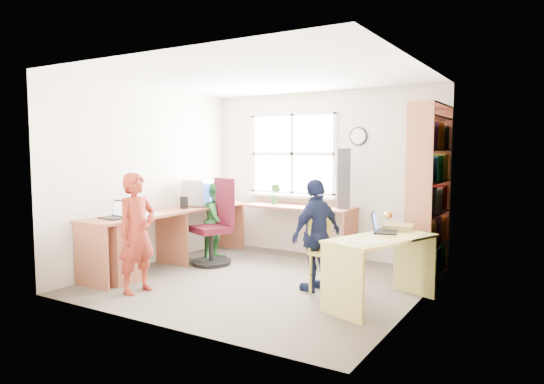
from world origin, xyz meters
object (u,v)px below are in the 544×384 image
(laptop_left, at_px, (116,214))
(person_navy, at_px, (317,235))
(right_desk, at_px, (381,256))
(l_desk, at_px, (162,237))
(cd_tower, at_px, (344,179))
(person_red, at_px, (137,233))
(wooden_chair, at_px, (328,246))
(potted_plant, at_px, (275,194))
(person_green, at_px, (219,221))
(laptop_right, at_px, (381,228))
(swivel_chair, at_px, (216,227))
(crt_monitor, at_px, (199,193))
(bookshelf, at_px, (429,196))

(laptop_left, distance_m, person_navy, 2.39)
(right_desk, bearing_deg, l_desk, -157.78)
(cd_tower, relative_size, person_red, 0.63)
(wooden_chair, relative_size, person_navy, 0.75)
(wooden_chair, xyz_separation_m, potted_plant, (-1.50, 1.40, 0.40))
(wooden_chair, bearing_deg, person_green, 174.00)
(laptop_right, distance_m, person_navy, 0.72)
(swivel_chair, relative_size, laptop_left, 3.55)
(cd_tower, relative_size, potted_plant, 2.69)
(laptop_left, bearing_deg, person_green, 83.44)
(l_desk, relative_size, laptop_right, 7.94)
(cd_tower, distance_m, person_red, 2.89)
(swivel_chair, bearing_deg, l_desk, -89.10)
(swivel_chair, height_order, person_navy, person_navy)
(crt_monitor, bearing_deg, potted_plant, 41.27)
(bookshelf, xyz_separation_m, wooden_chair, (-0.80, -1.15, -0.50))
(laptop_right, bearing_deg, laptop_left, 94.07)
(person_navy, bearing_deg, crt_monitor, -89.51)
(cd_tower, distance_m, potted_plant, 1.13)
(crt_monitor, xyz_separation_m, person_green, (0.31, 0.05, -0.39))
(wooden_chair, bearing_deg, person_navy, -163.65)
(crt_monitor, distance_m, person_red, 1.82)
(l_desk, relative_size, cd_tower, 3.55)
(l_desk, bearing_deg, person_red, -64.30)
(bookshelf, bearing_deg, crt_monitor, -170.35)
(l_desk, relative_size, potted_plant, 9.57)
(swivel_chair, xyz_separation_m, cd_tower, (1.46, 0.98, 0.66))
(bookshelf, xyz_separation_m, person_navy, (-0.94, -1.16, -0.38))
(cd_tower, bearing_deg, laptop_left, -150.09)
(right_desk, distance_m, potted_plant, 2.68)
(potted_plant, height_order, person_green, person_green)
(l_desk, relative_size, person_red, 2.24)
(l_desk, distance_m, person_navy, 2.05)
(bookshelf, height_order, laptop_left, bookshelf)
(laptop_right, distance_m, person_green, 2.64)
(l_desk, relative_size, crt_monitor, 7.38)
(l_desk, height_order, bookshelf, bookshelf)
(l_desk, relative_size, wooden_chair, 3.16)
(laptop_right, xyz_separation_m, person_red, (-2.34, -1.20, -0.09))
(person_red, bearing_deg, laptop_left, 73.92)
(crt_monitor, bearing_deg, l_desk, -82.10)
(potted_plant, bearing_deg, l_desk, -110.91)
(l_desk, relative_size, bookshelf, 1.40)
(cd_tower, distance_m, person_green, 1.87)
(wooden_chair, bearing_deg, potted_plant, 149.59)
(person_navy, bearing_deg, person_green, -93.45)
(potted_plant, height_order, person_red, person_red)
(cd_tower, bearing_deg, laptop_right, -72.52)
(l_desk, xyz_separation_m, bookshelf, (2.96, 1.47, 0.55))
(right_desk, relative_size, person_green, 1.20)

